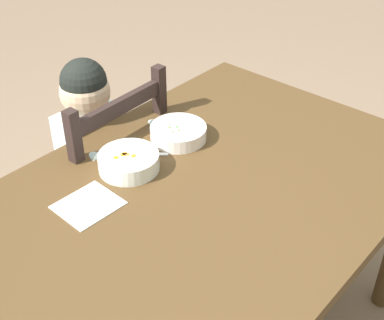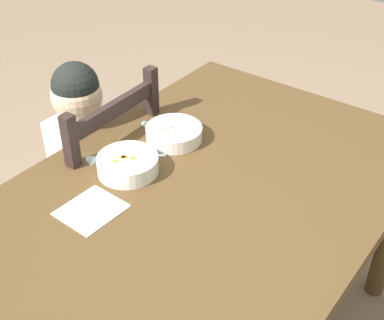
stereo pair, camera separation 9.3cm
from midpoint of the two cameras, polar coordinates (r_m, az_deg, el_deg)
dining_table at (r=1.60m, az=0.17°, el=-5.24°), size 1.35×0.95×0.73m
dining_chair at (r=2.01m, az=-11.71°, el=-3.31°), size 0.43×0.43×0.90m
child_figure at (r=1.90m, az=-12.27°, el=0.96°), size 0.32×0.31×0.95m
bowl_of_peas at (r=1.72m, az=-3.48°, el=2.86°), size 0.18×0.18×0.05m
bowl_of_carrots at (r=1.58m, az=-8.54°, el=-0.46°), size 0.18×0.18×0.05m
spoon at (r=1.66m, az=-7.70°, el=0.40°), size 0.10×0.12×0.01m
paper_napkin at (r=1.48m, az=-12.49°, el=-5.26°), size 0.17×0.15×0.00m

